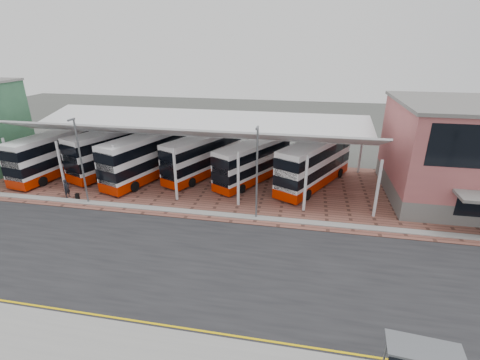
% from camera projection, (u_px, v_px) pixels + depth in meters
% --- Properties ---
extents(ground, '(140.00, 140.00, 0.00)m').
position_uv_depth(ground, '(215.00, 257.00, 24.62)').
color(ground, '#3E403B').
extents(road, '(120.00, 14.00, 0.02)m').
position_uv_depth(road, '(211.00, 265.00, 23.70)').
color(road, black).
rests_on(road, ground).
extents(forecourt, '(72.00, 16.00, 0.06)m').
position_uv_depth(forecourt, '(265.00, 188.00, 36.09)').
color(forecourt, brown).
rests_on(forecourt, ground).
extents(north_kerb, '(120.00, 0.80, 0.14)m').
position_uv_depth(north_kerb, '(233.00, 216.00, 30.24)').
color(north_kerb, gray).
rests_on(north_kerb, ground).
extents(yellow_line_near, '(120.00, 0.12, 0.01)m').
position_uv_depth(yellow_line_near, '(181.00, 332.00, 18.24)').
color(yellow_line_near, yellow).
rests_on(yellow_line_near, road).
extents(yellow_line_far, '(120.00, 0.12, 0.01)m').
position_uv_depth(yellow_line_far, '(183.00, 328.00, 18.51)').
color(yellow_line_far, yellow).
rests_on(yellow_line_far, road).
extents(canopy, '(37.00, 11.63, 7.07)m').
position_uv_depth(canopy, '(192.00, 128.00, 36.19)').
color(canopy, silver).
rests_on(canopy, ground).
extents(lamp_west, '(0.16, 0.90, 8.07)m').
position_uv_depth(lamp_west, '(81.00, 159.00, 31.15)').
color(lamp_west, '#5B5E63').
rests_on(lamp_west, ground).
extents(lamp_east, '(0.16, 0.90, 8.07)m').
position_uv_depth(lamp_east, '(257.00, 171.00, 28.35)').
color(lamp_east, '#5B5E63').
rests_on(lamp_east, ground).
extents(bus_0, '(4.43, 11.80, 4.75)m').
position_uv_depth(bus_0, '(57.00, 153.00, 39.15)').
color(bus_0, white).
rests_on(bus_0, forecourt).
extents(bus_1, '(6.94, 12.20, 4.95)m').
position_uv_depth(bus_1, '(118.00, 150.00, 40.09)').
color(bus_1, white).
rests_on(bus_1, forecourt).
extents(bus_2, '(6.31, 12.15, 4.90)m').
position_uv_depth(bus_2, '(149.00, 156.00, 37.88)').
color(bus_2, white).
rests_on(bus_2, forecourt).
extents(bus_3, '(6.83, 11.13, 4.56)m').
position_uv_depth(bus_3, '(204.00, 156.00, 38.71)').
color(bus_3, white).
rests_on(bus_3, forecourt).
extents(bus_4, '(7.17, 10.26, 4.29)m').
position_uv_depth(bus_4, '(253.00, 162.00, 37.01)').
color(bus_4, white).
rests_on(bus_4, forecourt).
extents(bus_5, '(7.77, 11.54, 4.79)m').
position_uv_depth(bus_5, '(315.00, 163.00, 35.86)').
color(bus_5, white).
rests_on(bus_5, forecourt).
extents(pedestrian, '(0.54, 0.73, 1.83)m').
position_uv_depth(pedestrian, '(67.00, 188.00, 33.51)').
color(pedestrian, black).
rests_on(pedestrian, forecourt).
extents(suitcase, '(0.33, 0.23, 0.56)m').
position_uv_depth(suitcase, '(77.00, 196.00, 33.39)').
color(suitcase, black).
rests_on(suitcase, forecourt).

